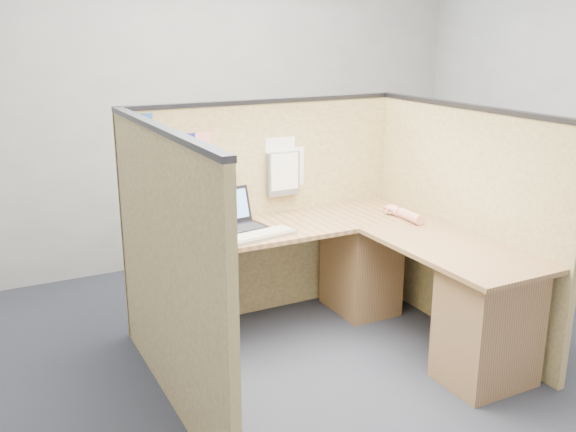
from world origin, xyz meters
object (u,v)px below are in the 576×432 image
laptop (236,219)px  keyboard (261,235)px  mouse (392,211)px  l_desk (340,286)px

laptop → keyboard: laptop is taller
laptop → mouse: laptop is taller
l_desk → mouse: bearing=24.8°
keyboard → laptop: bearing=93.2°
l_desk → keyboard: size_ratio=4.07×
l_desk → laptop: bearing=137.4°
l_desk → keyboard: keyboard is taller
l_desk → mouse: size_ratio=19.06×
laptop → l_desk: bearing=-51.0°
laptop → keyboard: size_ratio=0.78×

